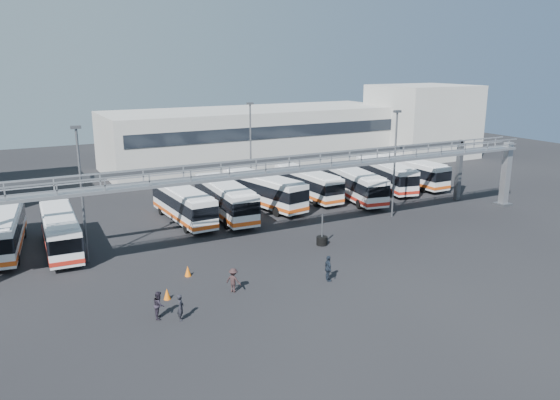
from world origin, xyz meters
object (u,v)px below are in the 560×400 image
cone_left (167,294)px  bus_0 (3,230)px  bus_8 (385,174)px  pedestrian_c (233,280)px  bus_4 (225,198)px  light_pole_mid (395,158)px  tire_stack (322,240)px  bus_6 (307,183)px  bus_9 (410,171)px  bus_7 (354,184)px  light_pole_back (251,143)px  bus_5 (264,190)px  pedestrian_a (181,307)px  light_pole_left (81,188)px  pedestrian_d (328,268)px  bus_3 (183,203)px  cone_right (188,271)px  bus_1 (60,230)px  pedestrian_b (159,305)px

cone_left → bus_0: bearing=121.0°
bus_8 → pedestrian_c: bus_8 is taller
bus_4 → bus_8: (20.88, 2.02, -0.08)m
light_pole_mid → tire_stack: bearing=-159.5°
bus_0 → pedestrian_c: bus_0 is taller
cone_left → bus_6: bearing=40.7°
bus_9 → pedestrian_c: bus_9 is taller
bus_7 → pedestrian_c: (-21.00, -16.19, -1.02)m
bus_6 → bus_7: bearing=-37.1°
light_pole_back → bus_6: bearing=-48.9°
bus_4 → bus_8: bearing=8.4°
light_pole_mid → cone_left: 26.53m
bus_8 → tire_stack: bus_8 is taller
bus_5 → tire_stack: 12.96m
pedestrian_a → light_pole_left: bearing=35.7°
pedestrian_d → bus_3: bearing=27.1°
bus_5 → light_pole_left: bearing=-168.3°
cone_right → bus_7: bearing=28.2°
bus_1 → pedestrian_b: size_ratio=6.32×
light_pole_left → bus_7: light_pole_left is taller
bus_4 → pedestrian_c: bus_4 is taller
light_pole_left → pedestrian_d: size_ratio=5.63×
cone_left → bus_7: bearing=31.2°
light_pole_mid → bus_5: size_ratio=0.90×
pedestrian_b → bus_5: bearing=-23.1°
cone_left → tire_stack: bearing=16.8°
bus_0 → pedestrian_a: 19.67m
bus_5 → tire_stack: bus_5 is taller
light_pole_mid → cone_right: bearing=-167.0°
cone_right → pedestrian_d: bearing=-33.0°
cone_right → pedestrian_c: bearing=-66.1°
bus_9 → bus_7: bearing=-167.2°
bus_4 → bus_7: bus_4 is taller
bus_3 → pedestrian_d: (4.23, -18.22, -0.87)m
light_pole_left → light_pole_mid: same height
light_pole_mid → pedestrian_a: bearing=-155.4°
bus_9 → pedestrian_a: (-35.29, -20.94, -1.00)m
bus_7 → cone_left: 29.47m
bus_6 → cone_left: (-21.06, -18.14, -1.39)m
light_pole_left → bus_0: bearing=135.4°
bus_3 → bus_7: bus_7 is taller
bus_9 → tire_stack: (-20.93, -13.47, -1.36)m
bus_4 → bus_8: 20.97m
bus_8 → cone_right: size_ratio=14.91×
pedestrian_d → bus_4: bearing=14.8°
light_pole_left → bus_5: (18.60, 7.95, -3.86)m
bus_6 → pedestrian_c: size_ratio=6.45×
bus_8 → pedestrian_a: (-31.37, -20.74, -1.02)m
bus_1 → pedestrian_d: bus_1 is taller
pedestrian_b → bus_6: bearing=-30.3°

